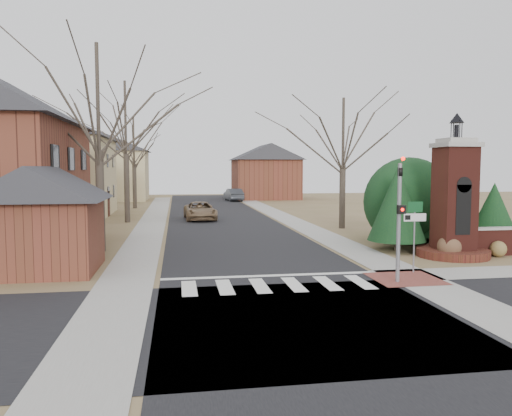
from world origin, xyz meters
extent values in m
plane|color=brown|center=(0.00, 0.00, 0.00)|extent=(120.00, 120.00, 0.00)
cube|color=black|center=(0.00, 22.00, 0.01)|extent=(8.00, 70.00, 0.01)
cube|color=black|center=(0.00, -3.00, 0.01)|extent=(120.00, 8.00, 0.01)
cube|color=silver|center=(0.00, 0.80, 0.01)|extent=(8.00, 2.20, 0.02)
cube|color=silver|center=(0.00, 2.30, 0.01)|extent=(8.00, 0.35, 0.02)
cube|color=gray|center=(5.20, 22.00, 0.01)|extent=(2.00, 60.00, 0.02)
cube|color=gray|center=(-5.20, 22.00, 0.01)|extent=(2.00, 60.00, 0.02)
cube|color=brown|center=(4.80, 1.00, 0.01)|extent=(2.40, 2.40, 0.02)
cylinder|color=slate|center=(4.30, 0.60, 2.10)|extent=(0.14, 0.14, 4.20)
imported|color=black|center=(4.30, 0.60, 4.05)|extent=(0.15, 0.18, 0.90)
sphere|color=#FF0C05|center=(4.30, 0.38, 4.35)|extent=(0.14, 0.14, 0.14)
cube|color=black|center=(4.30, 0.42, 2.60)|extent=(0.28, 0.16, 0.30)
sphere|color=#FF0C05|center=(4.30, 0.33, 2.60)|extent=(0.11, 0.11, 0.11)
cylinder|color=slate|center=(5.60, 2.00, 1.30)|extent=(0.06, 0.06, 2.60)
cube|color=silver|center=(5.60, 1.98, 2.15)|extent=(0.90, 0.03, 0.30)
cube|color=black|center=(5.30, 1.97, 2.15)|extent=(0.22, 0.02, 0.18)
cube|color=#0F461F|center=(5.60, 1.98, 2.55)|extent=(0.60, 0.03, 0.40)
cylinder|color=#541F18|center=(9.00, 5.00, 0.18)|extent=(3.20, 3.20, 0.36)
cube|color=#541F18|center=(9.00, 5.00, 2.50)|extent=(1.50, 1.50, 5.00)
cube|color=black|center=(9.00, 4.28, 2.20)|extent=(0.70, 0.10, 2.20)
cube|color=gray|center=(9.00, 5.00, 5.05)|extent=(1.70, 1.70, 0.20)
cube|color=gray|center=(9.00, 5.00, 5.25)|extent=(1.30, 1.30, 0.20)
cylinder|color=black|center=(9.00, 5.00, 5.65)|extent=(0.20, 0.20, 0.60)
cone|color=black|center=(9.00, 5.00, 6.25)|extent=(0.64, 0.64, 0.45)
cube|color=#CDB588|center=(-13.50, 27.00, 3.20)|extent=(9.00, 12.00, 6.40)
cube|color=#CDB588|center=(-16.02, 24.60, 7.53)|extent=(0.75, 0.75, 3.50)
cube|color=brown|center=(-8.50, 4.50, 1.40)|extent=(4.00, 4.00, 2.80)
cube|color=brown|center=(-9.62, 3.70, 3.38)|extent=(0.75, 0.75, 1.82)
cube|color=#CDB588|center=(-12.00, 48.00, 3.00)|extent=(10.00, 8.00, 6.00)
cube|color=#CDB588|center=(-14.80, 46.40, 6.99)|extent=(0.75, 0.75, 3.08)
cube|color=brown|center=(8.00, 48.00, 2.50)|extent=(8.00, 8.00, 5.00)
cube|color=brown|center=(5.76, 46.40, 5.90)|extent=(0.75, 0.75, 2.80)
cylinder|color=#473D33|center=(7.20, 7.00, 0.25)|extent=(0.20, 0.20, 0.50)
cone|color=black|center=(7.20, 7.00, 2.30)|extent=(2.80, 2.80, 3.60)
cylinder|color=#473D33|center=(10.50, 8.20, 0.25)|extent=(0.20, 0.20, 0.50)
cone|color=black|center=(10.50, 8.20, 2.60)|extent=(3.40, 3.40, 4.20)
cylinder|color=#473D33|center=(12.50, 7.20, 0.25)|extent=(0.20, 0.20, 0.50)
cone|color=black|center=(12.50, 7.20, 1.90)|extent=(2.40, 2.40, 2.80)
sphere|color=black|center=(9.00, 9.50, 2.40)|extent=(4.80, 4.80, 4.80)
cylinder|color=#473D33|center=(-7.00, 9.00, 2.42)|extent=(0.40, 0.40, 4.83)
cylinder|color=#473D33|center=(-7.00, 22.00, 2.52)|extent=(0.40, 0.40, 5.04)
cylinder|color=#473D33|center=(-7.50, 35.00, 2.21)|extent=(0.40, 0.40, 4.41)
cylinder|color=#473D33|center=(7.50, 16.00, 2.10)|extent=(0.40, 0.40, 4.20)
imported|color=brown|center=(-1.60, 22.91, 0.69)|extent=(2.51, 5.08, 1.39)
imported|color=#383B41|center=(3.40, 44.16, 0.75)|extent=(2.14, 4.70, 1.50)
sphere|color=brown|center=(8.60, 4.60, 0.53)|extent=(1.05, 1.05, 1.05)
sphere|color=olive|center=(11.00, 4.60, 0.36)|extent=(0.73, 0.73, 0.73)
camera|label=1|loc=(-3.37, -15.74, 4.06)|focal=35.00mm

